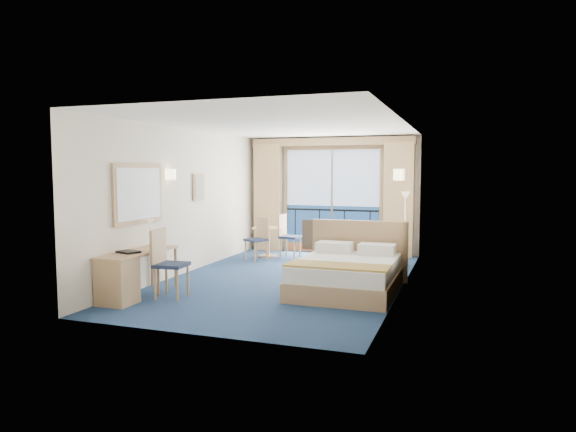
{
  "coord_description": "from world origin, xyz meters",
  "views": [
    {
      "loc": [
        2.94,
        -8.42,
        1.91
      ],
      "look_at": [
        -0.04,
        0.2,
        1.11
      ],
      "focal_mm": 32.0,
      "sensor_mm": 36.0,
      "label": 1
    }
  ],
  "objects_px": {
    "armchair": "(380,247)",
    "desk": "(122,276)",
    "desk_chair": "(166,259)",
    "table_chair_a": "(287,233)",
    "bed": "(347,273)",
    "table_chair_b": "(259,236)",
    "floor_lamp": "(405,209)",
    "nightstand": "(393,262)",
    "round_table": "(268,235)"
  },
  "relations": [
    {
      "from": "desk_chair",
      "to": "table_chair_b",
      "type": "bearing_deg",
      "value": -6.71
    },
    {
      "from": "nightstand",
      "to": "armchair",
      "type": "distance_m",
      "value": 1.42
    },
    {
      "from": "armchair",
      "to": "desk",
      "type": "relative_size",
      "value": 0.54
    },
    {
      "from": "floor_lamp",
      "to": "desk",
      "type": "height_order",
      "value": "floor_lamp"
    },
    {
      "from": "desk_chair",
      "to": "table_chair_b",
      "type": "height_order",
      "value": "desk_chair"
    },
    {
      "from": "nightstand",
      "to": "table_chair_a",
      "type": "distance_m",
      "value": 2.97
    },
    {
      "from": "nightstand",
      "to": "armchair",
      "type": "height_order",
      "value": "armchair"
    },
    {
      "from": "armchair",
      "to": "round_table",
      "type": "distance_m",
      "value": 2.53
    },
    {
      "from": "floor_lamp",
      "to": "desk_chair",
      "type": "relative_size",
      "value": 1.42
    },
    {
      "from": "nightstand",
      "to": "desk_chair",
      "type": "relative_size",
      "value": 0.56
    },
    {
      "from": "bed",
      "to": "nightstand",
      "type": "xyz_separation_m",
      "value": [
        0.54,
        1.25,
        -0.01
      ]
    },
    {
      "from": "table_chair_a",
      "to": "table_chair_b",
      "type": "xyz_separation_m",
      "value": [
        -0.45,
        -0.53,
        -0.02
      ]
    },
    {
      "from": "bed",
      "to": "table_chair_a",
      "type": "xyz_separation_m",
      "value": [
        -1.99,
        2.78,
        0.24
      ]
    },
    {
      "from": "round_table",
      "to": "table_chair_a",
      "type": "distance_m",
      "value": 0.44
    },
    {
      "from": "desk",
      "to": "floor_lamp",
      "type": "bearing_deg",
      "value": 54.42
    },
    {
      "from": "armchair",
      "to": "nightstand",
      "type": "bearing_deg",
      "value": 69.54
    },
    {
      "from": "nightstand",
      "to": "desk_chair",
      "type": "xyz_separation_m",
      "value": [
        -3.07,
        -2.49,
        0.3
      ]
    },
    {
      "from": "armchair",
      "to": "desk_chair",
      "type": "relative_size",
      "value": 0.77
    },
    {
      "from": "bed",
      "to": "desk",
      "type": "bearing_deg",
      "value": -149.68
    },
    {
      "from": "armchair",
      "to": "table_chair_b",
      "type": "bearing_deg",
      "value": -30.71
    },
    {
      "from": "desk_chair",
      "to": "table_chair_a",
      "type": "distance_m",
      "value": 4.05
    },
    {
      "from": "desk_chair",
      "to": "armchair",
      "type": "bearing_deg",
      "value": -39.67
    },
    {
      "from": "armchair",
      "to": "floor_lamp",
      "type": "bearing_deg",
      "value": -166.79
    },
    {
      "from": "armchair",
      "to": "desk_chair",
      "type": "xyz_separation_m",
      "value": [
        -2.63,
        -3.84,
        0.22
      ]
    },
    {
      "from": "table_chair_a",
      "to": "floor_lamp",
      "type": "bearing_deg",
      "value": -77.58
    },
    {
      "from": "bed",
      "to": "table_chair_b",
      "type": "relative_size",
      "value": 2.15
    },
    {
      "from": "nightstand",
      "to": "round_table",
      "type": "height_order",
      "value": "round_table"
    },
    {
      "from": "desk",
      "to": "table_chair_a",
      "type": "relative_size",
      "value": 1.55
    },
    {
      "from": "desk",
      "to": "desk_chair",
      "type": "height_order",
      "value": "desk_chair"
    },
    {
      "from": "armchair",
      "to": "table_chair_a",
      "type": "relative_size",
      "value": 0.83
    },
    {
      "from": "nightstand",
      "to": "desk",
      "type": "distance_m",
      "value": 4.59
    },
    {
      "from": "nightstand",
      "to": "floor_lamp",
      "type": "bearing_deg",
      "value": 90.19
    },
    {
      "from": "nightstand",
      "to": "round_table",
      "type": "bearing_deg",
      "value": 153.35
    },
    {
      "from": "bed",
      "to": "table_chair_a",
      "type": "bearing_deg",
      "value": 125.59
    },
    {
      "from": "bed",
      "to": "floor_lamp",
      "type": "distance_m",
      "value": 3.3
    },
    {
      "from": "round_table",
      "to": "armchair",
      "type": "bearing_deg",
      "value": -3.29
    },
    {
      "from": "desk",
      "to": "round_table",
      "type": "distance_m",
      "value": 4.5
    },
    {
      "from": "floor_lamp",
      "to": "desk",
      "type": "bearing_deg",
      "value": -125.58
    },
    {
      "from": "armchair",
      "to": "desk",
      "type": "distance_m",
      "value": 5.29
    },
    {
      "from": "floor_lamp",
      "to": "round_table",
      "type": "height_order",
      "value": "floor_lamp"
    },
    {
      "from": "desk",
      "to": "desk_chair",
      "type": "distance_m",
      "value": 0.68
    },
    {
      "from": "floor_lamp",
      "to": "table_chair_b",
      "type": "bearing_deg",
      "value": -163.05
    },
    {
      "from": "nightstand",
      "to": "table_chair_b",
      "type": "bearing_deg",
      "value": 161.63
    },
    {
      "from": "bed",
      "to": "armchair",
      "type": "height_order",
      "value": "bed"
    },
    {
      "from": "bed",
      "to": "floor_lamp",
      "type": "relative_size",
      "value": 1.35
    },
    {
      "from": "bed",
      "to": "desk_chair",
      "type": "distance_m",
      "value": 2.83
    },
    {
      "from": "bed",
      "to": "desk",
      "type": "relative_size",
      "value": 1.35
    },
    {
      "from": "armchair",
      "to": "table_chair_a",
      "type": "height_order",
      "value": "table_chair_a"
    },
    {
      "from": "armchair",
      "to": "floor_lamp",
      "type": "relative_size",
      "value": 0.54
    },
    {
      "from": "desk_chair",
      "to": "table_chair_a",
      "type": "xyz_separation_m",
      "value": [
        0.54,
        4.02,
        -0.05
      ]
    }
  ]
}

